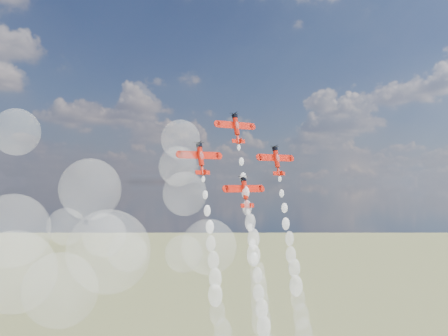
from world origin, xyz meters
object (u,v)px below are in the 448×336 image
plane_lead (236,128)px  plane_slot (245,191)px  plane_left (201,158)px  plane_right (277,160)px

plane_lead → plane_slot: plane_lead is taller
plane_left → plane_right: bearing=0.0°
plane_lead → plane_right: bearing=-8.8°
plane_right → plane_slot: size_ratio=1.00×
plane_right → plane_lead: bearing=171.2°
plane_left → plane_slot: bearing=-8.8°
plane_left → plane_lead: bearing=8.8°
plane_lead → plane_left: (-14.10, -2.19, -9.63)m
plane_lead → plane_left: 17.21m
plane_left → plane_right: size_ratio=1.00×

